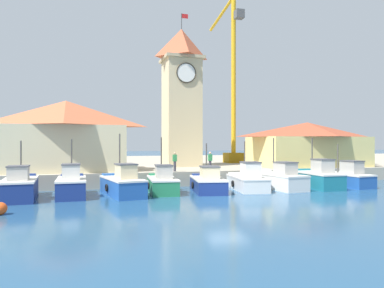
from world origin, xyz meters
The scene contains 18 objects.
ground_plane centered at (0.00, 0.00, 0.00)m, with size 300.00×300.00×0.00m, color navy.
quay_wharf centered at (0.00, 27.54, 0.60)m, with size 120.00×40.00×1.21m, color #A89E89.
fishing_boat_far_left centered at (-12.61, 3.81, 0.79)m, with size 2.24×5.24×3.73m.
fishing_boat_left_outer centered at (-9.48, 4.04, 0.78)m, with size 1.98×4.75×3.84m.
fishing_boat_left_inner centered at (-6.15, 3.65, 0.77)m, with size 2.80×5.46×4.23m.
fishing_boat_mid_left centered at (-3.25, 4.27, 0.71)m, with size 2.28×4.89×4.01m.
fishing_boat_center centered at (0.08, 3.88, 0.66)m, with size 2.86×5.15×3.57m.
fishing_boat_mid_right centered at (3.34, 4.04, 0.71)m, with size 2.73×5.33×3.72m.
fishing_boat_right_inner centered at (5.99, 3.98, 0.75)m, with size 2.53×5.40×4.01m.
fishing_boat_right_outer centered at (9.22, 3.65, 0.80)m, with size 2.24×5.10×4.02m.
fishing_boat_far_right centered at (12.08, 3.98, 0.72)m, with size 2.60×5.25×3.50m.
clock_tower centered at (1.09, 15.19, 8.67)m, with size 3.98×3.98×15.78m.
warehouse_left centered at (-10.09, 11.45, 4.27)m, with size 9.91×6.85×5.98m.
warehouse_right centered at (13.57, 11.49, 3.51)m, with size 11.36×6.97×4.51m.
port_crane_near centered at (8.85, 19.95, 9.29)m, with size 2.01×7.87×20.64m.
mooring_buoy centered at (-12.70, -1.59, 0.31)m, with size 0.63×0.63×0.63m, color #E54C19.
dock_worker_near_tower centered at (1.80, 8.28, 2.05)m, with size 0.34×0.22×1.62m.
dock_worker_along_quay centered at (-1.36, 8.18, 2.05)m, with size 0.34×0.22×1.62m.
Camera 1 is at (-8.85, -22.12, 3.56)m, focal length 35.00 mm.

